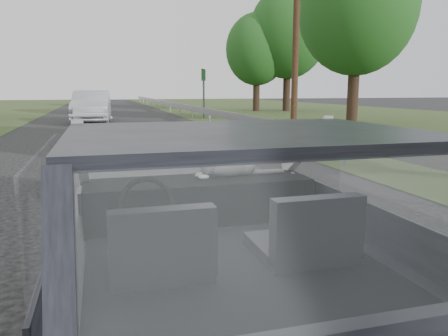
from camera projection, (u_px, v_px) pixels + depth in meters
subject_car at (222, 246)px, 2.56m from camera, size 1.80×4.00×1.45m
dashboard at (199, 200)px, 3.13m from camera, size 1.58×0.45×0.30m
driver_seat at (160, 244)px, 2.15m from camera, size 0.50×0.72×0.42m
passenger_seat at (308, 230)px, 2.37m from camera, size 0.50×0.72×0.42m
steering_wheel at (147, 205)px, 2.73m from camera, size 0.36×0.36×0.04m
cat at (229, 166)px, 3.19m from camera, size 0.55×0.22×0.24m
guardrail at (270, 124)px, 13.21m from camera, size 0.05×90.00×0.32m
other_car at (92, 107)px, 21.38m from camera, size 2.13×4.87×1.57m
highway_sign at (204, 94)px, 24.95m from camera, size 0.55×1.05×2.75m
utility_pole at (296, 27)px, 17.02m from camera, size 0.33×0.33×8.01m
tree_1 at (356, 34)px, 20.26m from camera, size 7.22×7.22×8.28m
tree_2 at (257, 64)px, 32.39m from camera, size 4.81×4.81×6.96m
tree_3 at (288, 51)px, 32.24m from camera, size 6.56×6.56×8.76m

